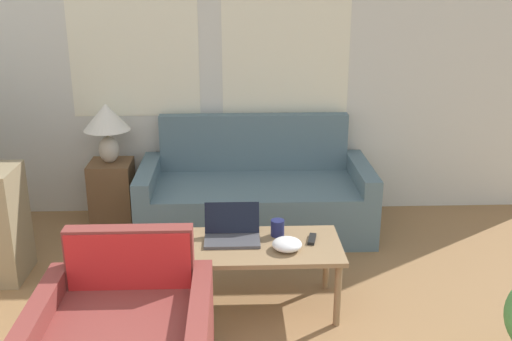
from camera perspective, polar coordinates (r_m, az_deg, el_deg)
wall_back at (r=5.28m, az=-3.49°, el=9.68°), size 6.20×0.06×2.60m
couch at (r=5.11m, az=-0.08°, el=-2.60°), size 1.92×0.88×0.93m
side_table at (r=5.37m, az=-13.51°, el=-2.04°), size 0.36×0.36×0.55m
table_lamp at (r=5.19m, az=-14.03°, el=4.49°), size 0.39×0.39×0.51m
coffee_table at (r=3.88m, az=0.06°, el=-7.72°), size 1.09×0.57×0.45m
laptop at (r=3.91m, az=-2.29°, el=-5.89°), size 0.36×0.26×0.22m
cup_navy at (r=3.96m, az=2.06°, el=-5.48°), size 0.09×0.09×0.11m
snack_bowl at (r=3.78m, az=2.97°, el=-7.04°), size 0.19×0.19×0.08m
tv_remote at (r=3.93m, az=5.35°, el=-6.51°), size 0.08×0.16×0.02m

